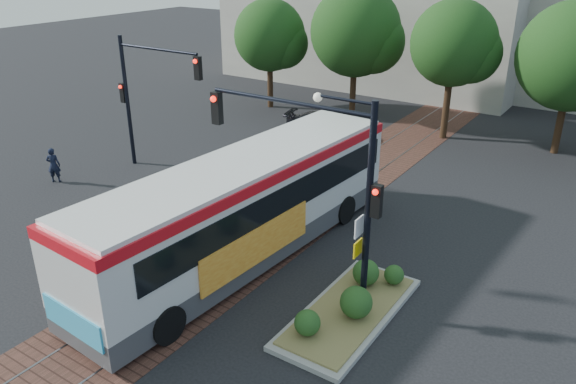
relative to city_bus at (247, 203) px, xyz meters
name	(u,v)px	position (x,y,z in m)	size (l,w,h in m)	color
ground	(238,253)	(-0.39, -0.08, -1.93)	(120.00, 120.00, 0.00)	black
trackbed	(301,210)	(-0.39, 3.92, -1.93)	(3.60, 40.00, 0.02)	#522F25
tree_row	(450,45)	(0.82, 16.33, 2.92)	(26.40, 5.60, 7.67)	#382314
warehouses	(483,34)	(-0.92, 28.66, 1.88)	(40.00, 13.00, 8.00)	#ADA899
city_bus	(247,203)	(0.00, 0.00, 0.00)	(3.54, 13.11, 3.47)	#414143
traffic_island	(352,304)	(4.43, -0.98, -1.60)	(2.20, 5.20, 1.13)	gray
signal_pole_main	(328,170)	(3.47, -0.89, 2.22)	(5.49, 0.46, 6.00)	black
signal_pole_left	(143,87)	(-8.76, 3.91, 1.93)	(4.99, 0.34, 6.00)	black
officer	(54,165)	(-11.01, 0.39, -1.15)	(0.57, 0.38, 1.57)	black
parked_car	(326,125)	(-4.29, 12.52, -1.29)	(1.80, 4.42, 1.28)	black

